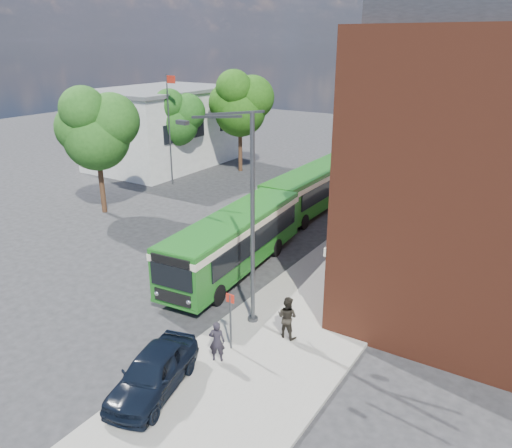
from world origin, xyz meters
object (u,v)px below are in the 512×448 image
Objects in this scene: bus_front at (234,238)px; bus_rear at (315,185)px; street_lamp at (245,217)px; parked_car at (153,372)px.

bus_front is 0.95× the size of bus_rear.
street_lamp is at bearing -50.24° from bus_front.
bus_front reaches higher than parked_car.
bus_front is at bearing 129.76° from street_lamp.
street_lamp is 6.88m from parked_car.
street_lamp reaches higher than bus_rear.
parked_car is at bearing -71.12° from bus_front.
parked_car is (-0.04, -5.67, -3.90)m from street_lamp.
bus_front is (-3.35, 4.03, -2.96)m from street_lamp.
street_lamp is 6.02m from bus_front.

